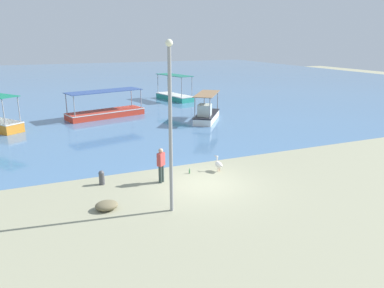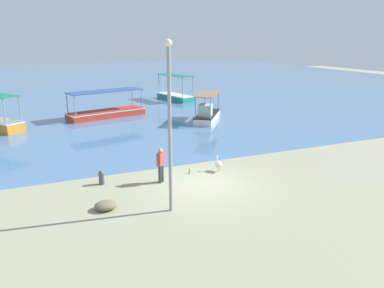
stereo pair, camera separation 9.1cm
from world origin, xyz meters
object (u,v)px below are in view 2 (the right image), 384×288
object	(u,v)px
lamp_post	(170,121)
glass_bottle	(189,171)
fisherman_standing	(161,164)
pelican	(219,164)
net_pile	(106,205)
fishing_boat_center	(207,114)
mooring_bollard	(101,177)
fishing_boat_outer	(106,112)
fishing_boat_near_right	(175,95)

from	to	relation	value
lamp_post	glass_bottle	size ratio (longest dim) A/B	24.57
glass_bottle	lamp_post	bearing A→B (deg)	-122.35
fisherman_standing	pelican	bearing A→B (deg)	5.43
pelican	net_pile	xyz separation A→B (m)	(-6.21, -2.26, -0.20)
fishing_boat_center	lamp_post	distance (m)	17.24
pelican	mooring_bollard	world-z (taller)	pelican
fishing_boat_outer	glass_bottle	bearing A→B (deg)	-85.67
pelican	fisherman_standing	size ratio (longest dim) A/B	0.48
fishing_boat_center	glass_bottle	bearing A→B (deg)	-119.20
fishing_boat_outer	mooring_bollard	world-z (taller)	fishing_boat_outer
net_pile	fishing_boat_center	bearing A→B (deg)	51.35
net_pile	glass_bottle	distance (m)	5.33
fishing_boat_outer	pelican	size ratio (longest dim) A/B	8.72
fishing_boat_outer	net_pile	world-z (taller)	fishing_boat_outer
fishing_boat_near_right	fisherman_standing	bearing A→B (deg)	-112.06
fishing_boat_outer	net_pile	xyz separation A→B (m)	(-3.47, -18.58, -0.28)
lamp_post	net_pile	bearing A→B (deg)	155.20
fishing_boat_near_right	mooring_bollard	size ratio (longest dim) A/B	7.83
mooring_bollard	fishing_boat_center	bearing A→B (deg)	45.62
fishing_boat_outer	fisherman_standing	xyz separation A→B (m)	(-0.49, -16.63, 0.44)
fishing_boat_center	net_pile	world-z (taller)	fishing_boat_center
fishing_boat_center	fishing_boat_outer	size ratio (longest dim) A/B	0.67
pelican	glass_bottle	xyz separation A→B (m)	(-1.52, 0.28, -0.27)
fishing_boat_near_right	fisherman_standing	world-z (taller)	fishing_boat_near_right
lamp_post	net_pile	xyz separation A→B (m)	(-2.38, 1.10, -3.51)
fisherman_standing	fishing_boat_outer	bearing A→B (deg)	88.32
fishing_boat_outer	fishing_boat_near_right	xyz separation A→B (m)	(8.84, 6.41, 0.05)
fishing_boat_near_right	pelican	distance (m)	23.53
lamp_post	glass_bottle	bearing A→B (deg)	57.65
pelican	glass_bottle	bearing A→B (deg)	169.70
fishing_boat_outer	pelican	distance (m)	16.55
fishing_boat_near_right	fishing_boat_outer	bearing A→B (deg)	-144.08
lamp_post	fisherman_standing	world-z (taller)	lamp_post
fishing_boat_outer	fishing_boat_near_right	world-z (taller)	fishing_boat_near_right
pelican	lamp_post	size ratio (longest dim) A/B	0.12
fishing_boat_center	net_pile	bearing A→B (deg)	-128.65
pelican	fishing_boat_near_right	bearing A→B (deg)	74.96
fishing_boat_near_right	fisherman_standing	distance (m)	24.86
fishing_boat_near_right	glass_bottle	world-z (taller)	fishing_boat_near_right
mooring_bollard	fishing_boat_outer	bearing A→B (deg)	78.67
lamp_post	glass_bottle	xyz separation A→B (m)	(2.31, 3.64, -3.58)
fishing_boat_center	fishing_boat_near_right	xyz separation A→B (m)	(1.46, 11.41, -0.07)
fishing_boat_center	mooring_bollard	world-z (taller)	fishing_boat_center
pelican	net_pile	world-z (taller)	pelican
fishing_boat_near_right	glass_bottle	distance (m)	23.72
pelican	fishing_boat_outer	bearing A→B (deg)	99.52
fishing_boat_near_right	net_pile	world-z (taller)	fishing_boat_near_right
lamp_post	mooring_bollard	world-z (taller)	lamp_post
fishing_boat_center	pelican	bearing A→B (deg)	-112.34
fishing_boat_outer	fishing_boat_near_right	bearing A→B (deg)	35.92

